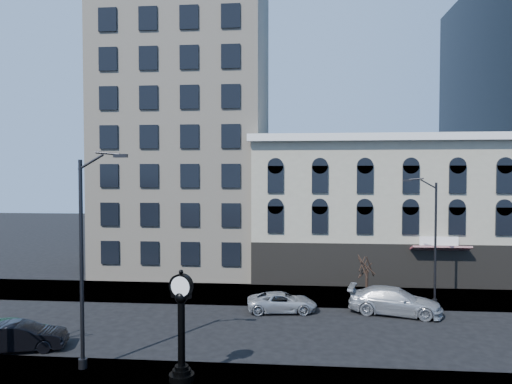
# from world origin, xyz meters

# --- Properties ---
(ground) EXTENTS (160.00, 160.00, 0.00)m
(ground) POSITION_xyz_m (0.00, 0.00, 0.00)
(ground) COLOR black
(ground) RESTS_ON ground
(sidewalk_far) EXTENTS (160.00, 6.00, 0.12)m
(sidewalk_far) POSITION_xyz_m (0.00, 8.00, 0.06)
(sidewalk_far) COLOR gray
(sidewalk_far) RESTS_ON ground
(cream_tower) EXTENTS (15.90, 15.40, 42.50)m
(cream_tower) POSITION_xyz_m (-6.11, 18.88, 19.32)
(cream_tower) COLOR beige
(cream_tower) RESTS_ON ground
(victorian_row) EXTENTS (22.60, 11.19, 12.50)m
(victorian_row) POSITION_xyz_m (12.00, 15.89, 6.00)
(victorian_row) COLOR #A9A38B
(victorian_row) RESTS_ON ground
(street_clock) EXTENTS (1.11, 1.11, 4.88)m
(street_clock) POSITION_xyz_m (-0.31, -7.04, 2.33)
(street_clock) COLOR black
(street_clock) RESTS_ON sidewalk_near
(street_lamp_near) EXTENTS (2.66, 0.41, 10.26)m
(street_lamp_near) POSITION_xyz_m (-4.46, -6.19, 7.86)
(street_lamp_near) COLOR black
(street_lamp_near) RESTS_ON sidewalk_near
(street_lamp_far) EXTENTS (2.29, 0.79, 8.99)m
(street_lamp_far) POSITION_xyz_m (13.66, 6.15, 6.90)
(street_lamp_far) COLOR black
(street_lamp_far) RESTS_ON sidewalk_far
(bare_tree_far) EXTENTS (2.18, 2.18, 3.74)m
(bare_tree_far) POSITION_xyz_m (9.79, 6.95, 2.94)
(bare_tree_far) COLOR black
(bare_tree_far) RESTS_ON sidewalk_far
(car_near_a) EXTENTS (4.61, 2.73, 1.47)m
(car_near_a) POSITION_xyz_m (-10.66, -3.33, 0.74)
(car_near_a) COLOR #143F1E
(car_near_a) RESTS_ON ground
(car_near_b) EXTENTS (4.71, 2.73, 1.47)m
(car_near_b) POSITION_xyz_m (-9.55, -4.10, 0.73)
(car_near_b) COLOR black
(car_near_b) RESTS_ON ground
(car_far_a) EXTENTS (4.83, 2.63, 1.28)m
(car_far_a) POSITION_xyz_m (3.76, 3.87, 0.64)
(car_far_a) COLOR #A5A8AD
(car_far_a) RESTS_ON ground
(car_far_b) EXTENTS (6.35, 3.77, 1.72)m
(car_far_b) POSITION_xyz_m (11.15, 4.01, 0.86)
(car_far_b) COLOR #A5A8AD
(car_far_b) RESTS_ON ground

